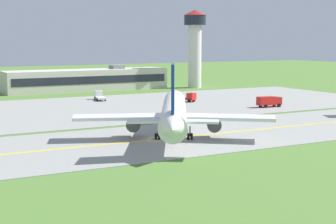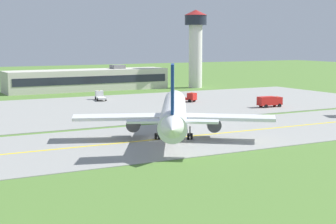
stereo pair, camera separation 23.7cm
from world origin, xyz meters
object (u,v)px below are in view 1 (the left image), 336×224
service_truck_fuel (99,96)px  service_truck_catering (187,97)px  airplane_lead (174,113)px  control_tower (195,41)px  service_truck_baggage (269,101)px

service_truck_fuel → service_truck_catering: bearing=-38.5°
airplane_lead → control_tower: control_tower is taller
service_truck_baggage → service_truck_catering: service_truck_baggage is taller
service_truck_fuel → service_truck_catering: size_ratio=1.01×
airplane_lead → service_truck_catering: bearing=57.0°
service_truck_fuel → control_tower: bearing=26.1°
control_tower → airplane_lead: bearing=-123.3°
airplane_lead → service_truck_baggage: 46.37m
service_truck_fuel → control_tower: size_ratio=0.26×
service_truck_catering → control_tower: (23.47, 35.09, 14.31)m
airplane_lead → service_truck_baggage: bearing=31.8°
service_truck_fuel → service_truck_baggage: bearing=-48.5°
airplane_lead → service_truck_fuel: airplane_lead is taller
service_truck_catering → service_truck_fuel: bearing=141.5°
control_tower → service_truck_fuel: bearing=-153.9°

